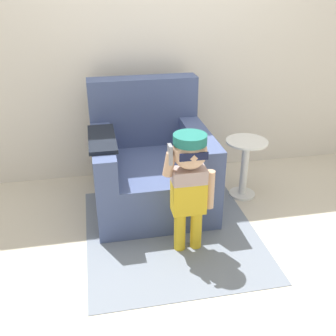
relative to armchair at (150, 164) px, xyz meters
The scene contains 6 objects.
ground_plane 0.42m from the armchair, 21.14° to the right, with size 10.00×10.00×0.00m, color beige.
wall_back 1.15m from the armchair, 69.86° to the left, with size 10.00×0.05×2.60m.
armchair is the anchor object (origin of this frame).
person_child 0.80m from the armchair, 77.77° to the right, with size 0.37×0.28×0.91m.
side_table 0.85m from the armchair, ahead, with size 0.37×0.37×0.54m.
rug 0.64m from the armchair, 81.39° to the right, with size 1.32×1.48×0.01m.
Camera 1 is at (-0.67, -2.96, 1.84)m, focal length 42.00 mm.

